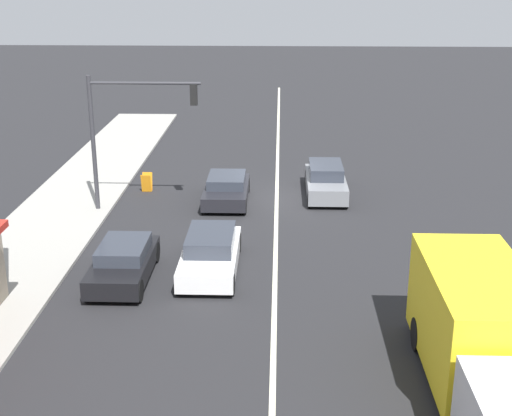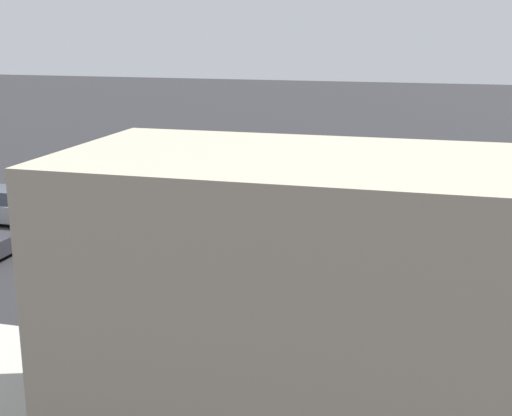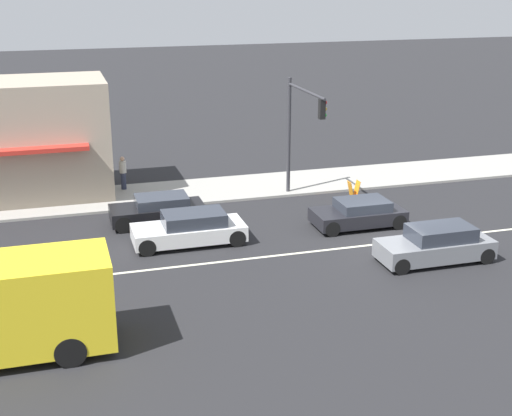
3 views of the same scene
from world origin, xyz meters
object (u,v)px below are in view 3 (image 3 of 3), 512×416
object	(u,v)px
suv_grey	(436,245)
suv_black	(158,210)
pedestrian	(123,172)
sedan_dark	(359,213)
warning_aframe_sign	(354,189)
van_white	(190,229)
traffic_signal_main	(299,121)

from	to	relation	value
suv_grey	suv_black	world-z (taller)	suv_grey
pedestrian	sedan_dark	xyz separation A→B (m)	(-7.99, -9.15, -0.42)
pedestrian	warning_aframe_sign	distance (m)	11.39
warning_aframe_sign	van_white	size ratio (longest dim) A/B	0.19
van_white	traffic_signal_main	bearing A→B (deg)	-56.78
traffic_signal_main	suv_black	bearing A→B (deg)	99.35
traffic_signal_main	warning_aframe_sign	bearing A→B (deg)	-93.07
sedan_dark	suv_black	bearing A→B (deg)	71.19
suv_grey	sedan_dark	bearing A→B (deg)	15.18
traffic_signal_main	pedestrian	world-z (taller)	traffic_signal_main
pedestrian	suv_black	distance (m)	5.29
warning_aframe_sign	traffic_signal_main	bearing A→B (deg)	86.93
sedan_dark	suv_black	size ratio (longest dim) A/B	0.96
warning_aframe_sign	sedan_dark	world-z (taller)	sedan_dark
pedestrian	suv_grey	size ratio (longest dim) A/B	0.38
warning_aframe_sign	suv_black	distance (m)	9.69
suv_grey	pedestrian	bearing A→B (deg)	39.85
pedestrian	warning_aframe_sign	world-z (taller)	pedestrian
sedan_dark	suv_black	distance (m)	8.68
traffic_signal_main	sedan_dark	distance (m)	5.32
suv_black	sedan_dark	bearing A→B (deg)	-108.81
suv_black	pedestrian	bearing A→B (deg)	10.17
traffic_signal_main	sedan_dark	bearing A→B (deg)	-160.57
warning_aframe_sign	sedan_dark	size ratio (longest dim) A/B	0.21
traffic_signal_main	suv_black	distance (m)	7.67
traffic_signal_main	suv_grey	distance (m)	9.30
traffic_signal_main	warning_aframe_sign	distance (m)	4.47
pedestrian	warning_aframe_sign	size ratio (longest dim) A/B	1.99
pedestrian	suv_grey	xyz separation A→B (m)	(-12.39, -10.34, -0.34)
pedestrian	sedan_dark	distance (m)	12.16
pedestrian	suv_grey	bearing A→B (deg)	-140.15
warning_aframe_sign	suv_black	xyz separation A→B (m)	(-0.97, 9.64, 0.19)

